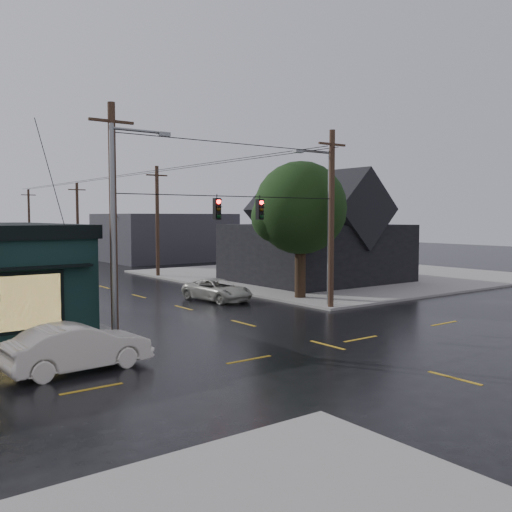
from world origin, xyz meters
TOP-DOWN VIEW (x-y plane):
  - ground_plane at (0.00, 0.00)m, footprint 160.00×160.00m
  - sidewalk_ne at (20.00, 20.00)m, footprint 28.00×28.00m
  - ne_building at (15.00, 17.00)m, footprint 12.60×11.60m
  - corner_tree at (7.64, 10.46)m, footprint 5.90×5.90m
  - utility_pole_nw at (-6.50, 6.50)m, footprint 2.00×0.32m
  - utility_pole_ne at (6.50, 6.50)m, footprint 2.00×0.32m
  - utility_pole_far_a at (6.50, 28.00)m, footprint 2.00×0.32m
  - utility_pole_far_b at (6.50, 48.00)m, footprint 2.00×0.32m
  - utility_pole_far_c at (6.50, 68.00)m, footprint 2.00×0.32m
  - span_signal_assembly at (0.10, 6.50)m, footprint 13.00×0.48m
  - streetlight_nw at (-6.80, 5.80)m, footprint 5.40×0.30m
  - streetlight_ne at (7.00, 7.20)m, footprint 5.40×0.30m
  - bg_building_east at (16.00, 45.00)m, footprint 14.00×12.00m
  - sedan_cream at (-9.60, 2.29)m, footprint 5.08×2.06m
  - suv_silver at (3.09, 13.13)m, footprint 2.96×5.20m

SIDE VIEW (x-z plane):
  - ground_plane at x=0.00m, z-range 0.00..0.00m
  - utility_pole_nw at x=-6.50m, z-range -5.08..5.08m
  - utility_pole_ne at x=6.50m, z-range -5.08..5.08m
  - utility_pole_far_a at x=6.50m, z-range -4.83..4.83m
  - utility_pole_far_b at x=6.50m, z-range -4.58..4.58m
  - utility_pole_far_c at x=6.50m, z-range -4.58..4.58m
  - streetlight_nw at x=-6.80m, z-range -4.58..4.58m
  - streetlight_ne at x=7.00m, z-range -4.58..4.58m
  - sidewalk_ne at x=20.00m, z-range 0.00..0.15m
  - suv_silver at x=3.09m, z-range 0.00..1.37m
  - sedan_cream at x=-9.60m, z-range 0.00..1.64m
  - bg_building_east at x=16.00m, z-range 0.00..5.60m
  - ne_building at x=15.00m, z-range 0.09..8.85m
  - span_signal_assembly at x=0.10m, z-range 5.08..6.31m
  - corner_tree at x=7.64m, z-range 1.49..10.14m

